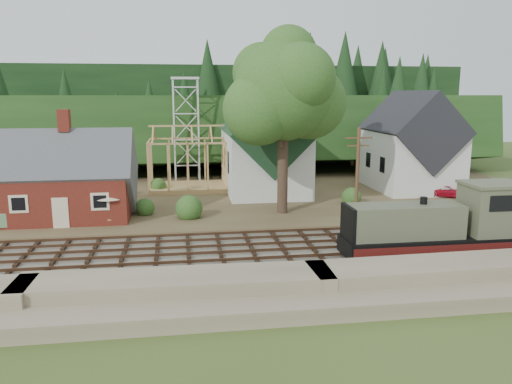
{
  "coord_description": "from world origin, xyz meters",
  "views": [
    {
      "loc": [
        -6.54,
        -31.82,
        10.55
      ],
      "look_at": [
        -0.92,
        6.0,
        3.0
      ],
      "focal_mm": 35.0,
      "sensor_mm": 36.0,
      "label": 1
    }
  ],
  "objects": [
    {
      "name": "church",
      "position": [
        2.0,
        19.68,
        5.18
      ],
      "size": [
        8.4,
        15.17,
        13.0
      ],
      "color": "silver",
      "rests_on": "village_flat"
    },
    {
      "name": "ground",
      "position": [
        0.0,
        0.0,
        0.0
      ],
      "size": [
        140.0,
        140.0,
        0.0
      ],
      "primitive_type": "plane",
      "color": "#384C1E",
      "rests_on": "ground"
    },
    {
      "name": "telegraph_pole_near",
      "position": [
        7.0,
        5.2,
        4.25
      ],
      "size": [
        2.2,
        0.28,
        8.0
      ],
      "color": "#4C331E",
      "rests_on": "ground"
    },
    {
      "name": "big_tree",
      "position": [
        2.17,
        10.08,
        10.22
      ],
      "size": [
        10.9,
        8.4,
        14.7
      ],
      "color": "#38281E",
      "rests_on": "village_flat"
    },
    {
      "name": "depot",
      "position": [
        -16.0,
        11.0,
        3.21
      ],
      "size": [
        10.8,
        7.41,
        9.0
      ],
      "color": "#5F1915",
      "rests_on": "village_flat"
    },
    {
      "name": "farmhouse",
      "position": [
        18.0,
        19.0,
        4.87
      ],
      "size": [
        8.4,
        10.8,
        10.6
      ],
      "color": "silver",
      "rests_on": "village_flat"
    },
    {
      "name": "car_green",
      "position": [
        -19.94,
        8.18,
        0.94
      ],
      "size": [
        4.03,
        1.96,
        1.27
      ],
      "primitive_type": "imported",
      "rotation": [
        0.0,
        0.0,
        1.73
      ],
      "color": "#7AAD78",
      "rests_on": "village_flat"
    },
    {
      "name": "hillside",
      "position": [
        0.0,
        42.0,
        0.0
      ],
      "size": [
        70.0,
        28.96,
        12.74
      ],
      "primitive_type": "cube",
      "rotation": [
        -0.17,
        0.0,
        0.0
      ],
      "color": "#1E3F19",
      "rests_on": "ground"
    },
    {
      "name": "lattice_tower",
      "position": [
        -6.0,
        28.0,
        10.03
      ],
      "size": [
        3.2,
        3.2,
        12.12
      ],
      "color": "silver",
      "rests_on": "village_flat"
    },
    {
      "name": "timber_frame",
      "position": [
        -6.0,
        22.0,
        3.27
      ],
      "size": [
        8.2,
        6.2,
        6.99
      ],
      "color": "tan",
      "rests_on": "village_flat"
    },
    {
      "name": "embankment",
      "position": [
        0.0,
        -8.5,
        0.0
      ],
      "size": [
        64.0,
        5.0,
        1.6
      ],
      "primitive_type": "cube",
      "color": "#7F7259",
      "rests_on": "ground"
    },
    {
      "name": "locomotive",
      "position": [
        9.9,
        -3.0,
        2.13
      ],
      "size": [
        12.01,
        3.0,
        4.81
      ],
      "color": "black",
      "rests_on": "railroad_bed"
    },
    {
      "name": "car_blue",
      "position": [
        -12.7,
        10.36,
        0.83
      ],
      "size": [
        1.63,
        3.25,
        1.06
      ],
      "primitive_type": "imported",
      "rotation": [
        0.0,
        0.0,
        0.12
      ],
      "color": "#6094CF",
      "rests_on": "village_flat"
    },
    {
      "name": "railroad_bed",
      "position": [
        0.0,
        0.0,
        0.08
      ],
      "size": [
        64.0,
        11.0,
        0.16
      ],
      "primitive_type": "cube",
      "color": "#726B5B",
      "rests_on": "ground"
    },
    {
      "name": "ridge",
      "position": [
        0.0,
        58.0,
        0.0
      ],
      "size": [
        80.0,
        20.0,
        12.0
      ],
      "primitive_type": "cube",
      "color": "black",
      "rests_on": "ground"
    },
    {
      "name": "village_flat",
      "position": [
        0.0,
        18.0,
        0.15
      ],
      "size": [
        64.0,
        26.0,
        0.3
      ],
      "primitive_type": "cube",
      "color": "brown",
      "rests_on": "ground"
    },
    {
      "name": "car_red",
      "position": [
        19.93,
        14.28,
        0.88
      ],
      "size": [
        4.6,
        3.56,
        1.16
      ],
      "primitive_type": "imported",
      "rotation": [
        0.0,
        0.0,
        1.12
      ],
      "color": "#B10E22",
      "rests_on": "village_flat"
    },
    {
      "name": "patio_set",
      "position": [
        -12.38,
        8.24,
        2.53
      ],
      "size": [
        2.35,
        2.35,
        2.62
      ],
      "color": "silver",
      "rests_on": "village_flat"
    }
  ]
}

